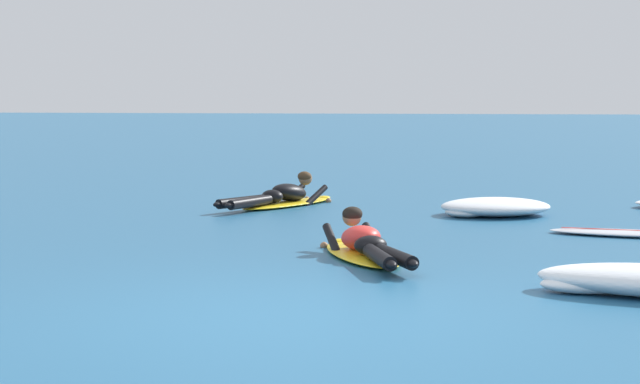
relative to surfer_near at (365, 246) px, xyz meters
name	(u,v)px	position (x,y,z in m)	size (l,w,h in m)	color
ground_plane	(390,194)	(-0.24, 7.09, -0.14)	(120.00, 120.00, 0.00)	#235B84
surfer_near	(365,246)	(0.00, 0.00, 0.00)	(1.29, 2.43, 0.54)	yellow
surfer_far	(282,197)	(-1.70, 4.95, 0.00)	(1.57, 2.50, 0.54)	yellow
drifting_surfboard	(631,233)	(2.99, 2.20, -0.10)	(1.96, 0.88, 0.16)	silver
whitewater_front	(496,207)	(1.43, 4.19, -0.02)	(1.78, 1.53, 0.25)	white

